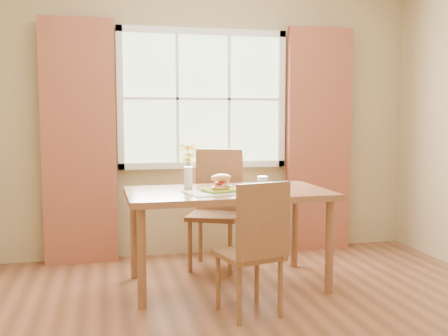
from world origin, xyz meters
The scene contains 12 objects.
room centered at (0.00, 0.00, 1.35)m, with size 4.24×3.84×2.74m.
window centered at (0.00, 1.87, 1.50)m, with size 1.62×0.06×1.32m.
curtain_left centered at (-1.15, 1.78, 1.10)m, with size 0.65×0.08×2.20m, color maroon.
curtain_right centered at (1.15, 1.78, 1.10)m, with size 0.65×0.08×2.20m, color maroon.
dining_table centered at (0.00, 0.86, 0.68)m, with size 1.57×0.90×0.76m.
chair_near centered at (0.02, 0.16, 0.50)m, with size 0.46×0.46×0.92m.
chair_far centered at (0.04, 1.43, 0.57)m, with size 0.58×0.58×1.04m.
placemat centered at (-0.11, 0.74, 0.76)m, with size 0.45×0.33×0.01m, color #B6C1A3.
plate centered at (-0.08, 0.77, 0.77)m, with size 0.24×0.24×0.01m, color #B1D334.
croissant_sandwich centered at (-0.08, 0.75, 0.84)m, with size 0.19×0.16×0.12m.
water_glass centered at (0.25, 0.74, 0.81)m, with size 0.08×0.08×0.12m.
flower_vase centered at (-0.28, 1.05, 0.97)m, with size 0.14×0.14×0.35m.
Camera 1 is at (-0.93, -3.08, 1.33)m, focal length 42.00 mm.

